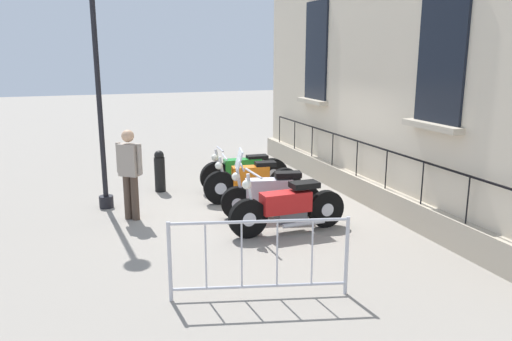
{
  "coord_description": "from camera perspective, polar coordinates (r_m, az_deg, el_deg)",
  "views": [
    {
      "loc": [
        3.54,
        9.05,
        3.06
      ],
      "look_at": [
        0.35,
        0.0,
        0.8
      ],
      "focal_mm": 35.34,
      "sensor_mm": 36.0,
      "label": 1
    }
  ],
  "objects": [
    {
      "name": "bollard",
      "position": [
        11.46,
        -10.84,
        -0.05
      ],
      "size": [
        0.24,
        0.24,
        0.94
      ],
      "color": "black",
      "rests_on": "ground_plane"
    },
    {
      "name": "crowd_barrier",
      "position": [
        6.42,
        0.4,
        -9.64
      ],
      "size": [
        2.22,
        0.61,
        1.05
      ],
      "color": "#B7B7BF",
      "rests_on": "ground_plane"
    },
    {
      "name": "motorcycle_silver",
      "position": [
        9.51,
        1.63,
        -2.78
      ],
      "size": [
        1.9,
        0.74,
        1.32
      ],
      "color": "black",
      "rests_on": "ground_plane"
    },
    {
      "name": "motorcycle_red",
      "position": [
        8.73,
        3.59,
        -4.24
      ],
      "size": [
        2.15,
        0.73,
        1.13
      ],
      "color": "black",
      "rests_on": "ground_plane"
    },
    {
      "name": "lamppost",
      "position": [
        10.19,
        -17.74,
        13.35
      ],
      "size": [
        0.4,
        0.4,
        4.94
      ],
      "color": "black",
      "rests_on": "ground_plane"
    },
    {
      "name": "building_facade",
      "position": [
        10.81,
        14.06,
        17.28
      ],
      "size": [
        0.82,
        10.29,
        7.95
      ],
      "color": "beige",
      "rests_on": "ground_plane"
    },
    {
      "name": "motorcycle_orange",
      "position": [
        10.47,
        -0.42,
        -1.3
      ],
      "size": [
        2.07,
        0.62,
        1.01
      ],
      "color": "black",
      "rests_on": "ground_plane"
    },
    {
      "name": "pedestrian_standing",
      "position": [
        9.54,
        -14.11,
        0.12
      ],
      "size": [
        0.43,
        0.4,
        1.7
      ],
      "color": "#47382D",
      "rests_on": "ground_plane"
    },
    {
      "name": "motorcycle_green",
      "position": [
        11.29,
        -1.33,
        -0.21
      ],
      "size": [
        2.02,
        0.61,
        1.01
      ],
      "color": "black",
      "rests_on": "ground_plane"
    },
    {
      "name": "ground_plane",
      "position": [
        10.19,
        1.86,
        -4.23
      ],
      "size": [
        60.0,
        60.0,
        0.0
      ],
      "primitive_type": "plane",
      "color": "gray"
    }
  ]
}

